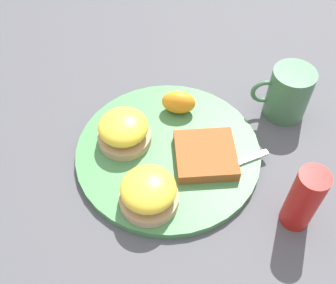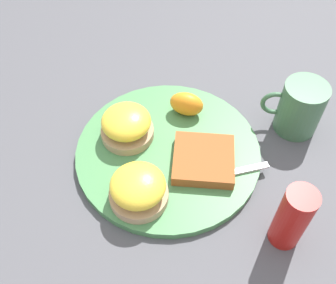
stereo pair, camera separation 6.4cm
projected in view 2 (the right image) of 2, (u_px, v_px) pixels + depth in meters
ground_plane at (168, 154)px, 0.67m from camera, size 1.10×1.10×0.00m
plate at (168, 152)px, 0.66m from camera, size 0.31×0.31×0.01m
sandwich_benedict_left at (127, 125)px, 0.66m from camera, size 0.09×0.09×0.06m
sandwich_benedict_right at (138, 189)px, 0.58m from camera, size 0.09×0.09×0.06m
hashbrown_patty at (204, 160)px, 0.63m from camera, size 0.10×0.10×0.02m
orange_wedge at (187, 104)px, 0.69m from camera, size 0.06×0.04×0.04m
fork at (196, 181)px, 0.62m from camera, size 0.20×0.10×0.00m
cup at (299, 108)px, 0.67m from camera, size 0.11×0.07×0.10m
condiment_bottle at (292, 218)px, 0.53m from camera, size 0.04×0.04×0.12m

